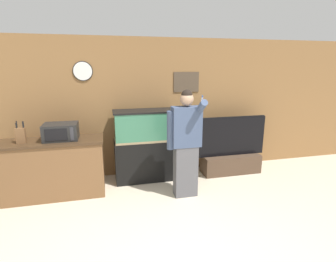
% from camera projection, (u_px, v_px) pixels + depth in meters
% --- Properties ---
extents(wall_back_paneled, '(10.00, 0.08, 2.60)m').
position_uv_depth(wall_back_paneled, '(141.00, 108.00, 5.01)').
color(wall_back_paneled, olive).
rests_on(wall_back_paneled, ground_plane).
extents(counter_island, '(1.65, 0.58, 0.94)m').
position_uv_depth(counter_island, '(52.00, 169.00, 4.23)').
color(counter_island, brown).
rests_on(counter_island, ground_plane).
extents(microwave, '(0.52, 0.40, 0.26)m').
position_uv_depth(microwave, '(61.00, 132.00, 4.15)').
color(microwave, black).
rests_on(microwave, counter_island).
extents(knife_block, '(0.13, 0.09, 0.34)m').
position_uv_depth(knife_block, '(21.00, 135.00, 3.96)').
color(knife_block, brown).
rests_on(knife_block, counter_island).
extents(aquarium_on_stand, '(1.16, 0.49, 1.31)m').
position_uv_depth(aquarium_on_stand, '(146.00, 145.00, 4.84)').
color(aquarium_on_stand, black).
rests_on(aquarium_on_stand, ground_plane).
extents(tv_on_stand, '(1.39, 0.40, 1.14)m').
position_uv_depth(tv_on_stand, '(231.00, 157.00, 5.21)').
color(tv_on_stand, '#4C3828').
rests_on(tv_on_stand, ground_plane).
extents(person_standing, '(0.55, 0.41, 1.74)m').
position_uv_depth(person_standing, '(186.00, 143.00, 4.14)').
color(person_standing, '#515156').
rests_on(person_standing, ground_plane).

